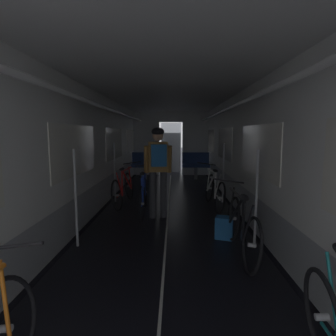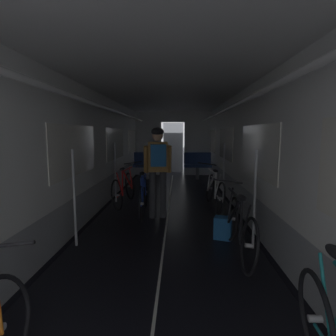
# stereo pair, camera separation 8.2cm
# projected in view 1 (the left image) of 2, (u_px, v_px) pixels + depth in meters

# --- Properties ---
(train_car_shell) EXTENTS (3.14, 12.34, 2.57)m
(train_car_shell) POSITION_uv_depth(u_px,v_px,m) (168.00, 129.00, 5.24)
(train_car_shell) COLOR black
(train_car_shell) RESTS_ON ground
(bench_seat_far_left) EXTENTS (0.98, 0.51, 0.95)m
(bench_seat_far_left) POSITION_uv_depth(u_px,v_px,m) (145.00, 163.00, 9.84)
(bench_seat_far_left) COLOR gray
(bench_seat_far_left) RESTS_ON ground
(bench_seat_far_right) EXTENTS (0.98, 0.51, 0.95)m
(bench_seat_far_right) POSITION_uv_depth(u_px,v_px,m) (196.00, 163.00, 9.80)
(bench_seat_far_right) COLOR gray
(bench_seat_far_right) RESTS_ON ground
(bicycle_white) EXTENTS (0.48, 1.70, 0.96)m
(bicycle_white) POSITION_uv_depth(u_px,v_px,m) (214.00, 190.00, 6.02)
(bicycle_white) COLOR black
(bicycle_white) RESTS_ON ground
(bicycle_red) EXTENTS (0.49, 1.70, 0.96)m
(bicycle_red) POSITION_uv_depth(u_px,v_px,m) (124.00, 188.00, 6.25)
(bicycle_red) COLOR black
(bicycle_red) RESTS_ON ground
(bicycle_black) EXTENTS (0.44, 1.69, 0.96)m
(bicycle_black) POSITION_uv_depth(u_px,v_px,m) (241.00, 227.00, 3.68)
(bicycle_black) COLOR black
(bicycle_black) RESTS_ON ground
(person_cyclist_aisle) EXTENTS (0.55, 0.42, 1.73)m
(person_cyclist_aisle) POSITION_uv_depth(u_px,v_px,m) (158.00, 163.00, 5.19)
(person_cyclist_aisle) COLOR #2D2D33
(person_cyclist_aisle) RESTS_ON ground
(bicycle_blue_in_aisle) EXTENTS (0.44, 1.69, 0.94)m
(bicycle_blue_in_aisle) POSITION_uv_depth(u_px,v_px,m) (143.00, 195.00, 5.55)
(bicycle_blue_in_aisle) COLOR black
(bicycle_blue_in_aisle) RESTS_ON ground
(backpack_on_floor) EXTENTS (0.31, 0.27, 0.34)m
(backpack_on_floor) POSITION_uv_depth(u_px,v_px,m) (224.00, 228.00, 4.27)
(backpack_on_floor) COLOR #1E5693
(backpack_on_floor) RESTS_ON ground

